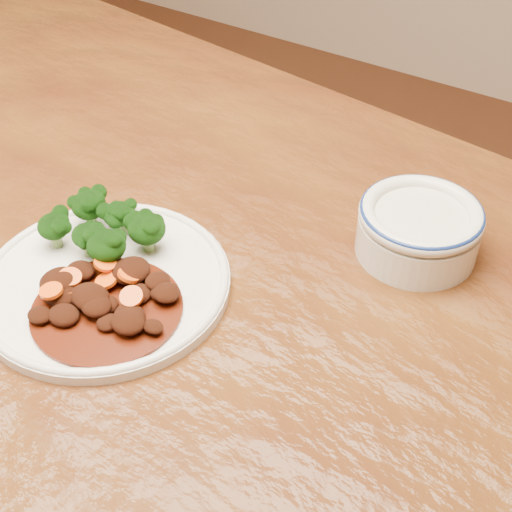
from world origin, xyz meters
The scene contains 5 objects.
dining_table centered at (0.00, 0.00, 0.67)m, with size 1.60×1.09×0.75m.
dinner_plate centered at (0.03, -0.07, 0.76)m, with size 0.27×0.27×0.02m.
broccoli_florets centered at (0.00, -0.03, 0.79)m, with size 0.13×0.09×0.05m.
mince_stew centered at (0.06, -0.10, 0.77)m, with size 0.15×0.15×0.03m.
dip_bowl centered at (0.28, 0.17, 0.78)m, with size 0.14×0.14×0.06m.
Camera 1 is at (0.47, -0.45, 1.28)m, focal length 50.00 mm.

